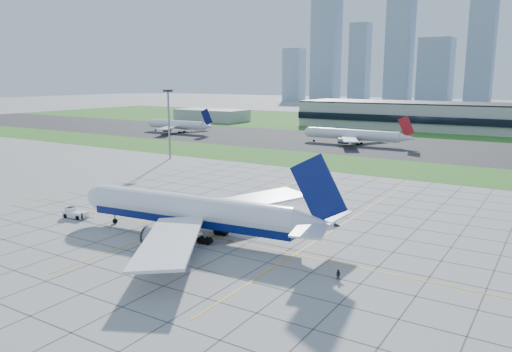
{
  "coord_description": "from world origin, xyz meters",
  "views": [
    {
      "loc": [
        55.54,
        -74.47,
        29.68
      ],
      "look_at": [
        -5.8,
        23.36,
        7.0
      ],
      "focal_mm": 35.0,
      "sensor_mm": 36.0,
      "label": 1
    }
  ],
  "objects_px": {
    "pushback_tug": "(75,213)",
    "airliner": "(193,212)",
    "distant_jet_1": "(354,135)",
    "crew_far": "(338,275)",
    "light_mast": "(169,115)",
    "distant_jet_0": "(178,125)",
    "crew_near": "(82,217)"
  },
  "relations": [
    {
      "from": "airliner",
      "to": "crew_near",
      "type": "xyz_separation_m",
      "value": [
        -26.98,
        -4.26,
        -3.99
      ]
    },
    {
      "from": "distant_jet_0",
      "to": "distant_jet_1",
      "type": "distance_m",
      "value": 100.9
    },
    {
      "from": "light_mast",
      "to": "crew_near",
      "type": "relative_size",
      "value": 15.37
    },
    {
      "from": "airliner",
      "to": "crew_far",
      "type": "relative_size",
      "value": 34.81
    },
    {
      "from": "light_mast",
      "to": "crew_far",
      "type": "bearing_deg",
      "value": -36.66
    },
    {
      "from": "distant_jet_0",
      "to": "crew_near",
      "type": "bearing_deg",
      "value": -55.9
    },
    {
      "from": "crew_far",
      "to": "distant_jet_1",
      "type": "height_order",
      "value": "distant_jet_1"
    },
    {
      "from": "pushback_tug",
      "to": "distant_jet_0",
      "type": "relative_size",
      "value": 0.18
    },
    {
      "from": "pushback_tug",
      "to": "distant_jet_0",
      "type": "xyz_separation_m",
      "value": [
        -94.44,
        143.45,
        3.52
      ]
    },
    {
      "from": "crew_far",
      "to": "distant_jet_1",
      "type": "distance_m",
      "value": 158.9
    },
    {
      "from": "airliner",
      "to": "distant_jet_0",
      "type": "relative_size",
      "value": 1.32
    },
    {
      "from": "pushback_tug",
      "to": "airliner",
      "type": "bearing_deg",
      "value": 0.82
    },
    {
      "from": "crew_near",
      "to": "distant_jet_0",
      "type": "distance_m",
      "value": 173.99
    },
    {
      "from": "light_mast",
      "to": "distant_jet_1",
      "type": "bearing_deg",
      "value": 60.2
    },
    {
      "from": "light_mast",
      "to": "pushback_tug",
      "type": "relative_size",
      "value": 3.24
    },
    {
      "from": "pushback_tug",
      "to": "distant_jet_1",
      "type": "bearing_deg",
      "value": 81.37
    },
    {
      "from": "light_mast",
      "to": "crew_near",
      "type": "height_order",
      "value": "light_mast"
    },
    {
      "from": "light_mast",
      "to": "pushback_tug",
      "type": "bearing_deg",
      "value": -62.91
    },
    {
      "from": "pushback_tug",
      "to": "crew_far",
      "type": "relative_size",
      "value": 4.87
    },
    {
      "from": "pushback_tug",
      "to": "crew_far",
      "type": "xyz_separation_m",
      "value": [
        61.83,
        -1.44,
        -0.15
      ]
    },
    {
      "from": "distant_jet_0",
      "to": "distant_jet_1",
      "type": "height_order",
      "value": "same"
    },
    {
      "from": "light_mast",
      "to": "distant_jet_1",
      "type": "xyz_separation_m",
      "value": [
        43.21,
        75.45,
        -11.69
      ]
    },
    {
      "from": "light_mast",
      "to": "crew_far",
      "type": "relative_size",
      "value": 15.78
    },
    {
      "from": "airliner",
      "to": "distant_jet_0",
      "type": "height_order",
      "value": "airliner"
    },
    {
      "from": "pushback_tug",
      "to": "distant_jet_0",
      "type": "bearing_deg",
      "value": 117.21
    },
    {
      "from": "crew_near",
      "to": "distant_jet_0",
      "type": "height_order",
      "value": "distant_jet_0"
    },
    {
      "from": "distant_jet_0",
      "to": "airliner",
      "type": "bearing_deg",
      "value": -48.3
    },
    {
      "from": "light_mast",
      "to": "distant_jet_0",
      "type": "xyz_separation_m",
      "value": [
        -57.62,
        71.46,
        -11.69
      ]
    },
    {
      "from": "pushback_tug",
      "to": "light_mast",
      "type": "bearing_deg",
      "value": 110.94
    },
    {
      "from": "airliner",
      "to": "distant_jet_0",
      "type": "distance_m",
      "value": 187.19
    },
    {
      "from": "distant_jet_0",
      "to": "crew_far",
      "type": "bearing_deg",
      "value": -42.84
    },
    {
      "from": "pushback_tug",
      "to": "crew_far",
      "type": "height_order",
      "value": "pushback_tug"
    }
  ]
}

